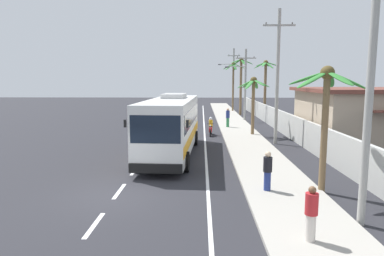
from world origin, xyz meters
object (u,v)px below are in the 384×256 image
(pedestrian_midwalk, at_px, (311,213))
(utility_pole_distant, at_px, (233,78))
(pedestrian_near_kerb, at_px, (228,117))
(utility_pole_nearest, at_px, (371,71))
(motorcycle_beside_bus, at_px, (211,128))
(pedestrian_far_walk, at_px, (268,170))
(utility_pole_mid, at_px, (277,75))
(coach_bus_foreground, at_px, (172,124))
(palm_nearest, at_px, (265,79))
(palm_farthest, at_px, (326,100))
(palm_fourth, at_px, (253,92))
(palm_third, at_px, (233,75))
(palm_second, at_px, (241,77))
(utility_pole_far, at_px, (244,83))

(pedestrian_midwalk, xyz_separation_m, utility_pole_distant, (1.76, 44.29, 4.05))
(pedestrian_near_kerb, height_order, utility_pole_nearest, utility_pole_nearest)
(motorcycle_beside_bus, distance_m, pedestrian_far_walk, 15.26)
(utility_pole_mid, bearing_deg, utility_pole_nearest, -91.12)
(coach_bus_foreground, distance_m, palm_nearest, 22.80)
(utility_pole_distant, height_order, palm_farthest, utility_pole_distant)
(motorcycle_beside_bus, height_order, palm_fourth, palm_fourth)
(palm_third, relative_size, palm_fourth, 1.48)
(palm_nearest, distance_m, palm_third, 10.00)
(motorcycle_beside_bus, bearing_deg, utility_pole_nearest, -76.59)
(coach_bus_foreground, xyz_separation_m, palm_nearest, (9.43, 20.56, 2.86))
(utility_pole_nearest, relative_size, palm_second, 1.22)
(utility_pole_mid, bearing_deg, motorcycle_beside_bus, 139.81)
(utility_pole_distant, bearing_deg, pedestrian_midwalk, -92.28)
(pedestrian_midwalk, xyz_separation_m, palm_farthest, (1.91, 4.66, 2.87))
(pedestrian_far_walk, bearing_deg, utility_pole_nearest, -163.05)
(pedestrian_far_walk, xyz_separation_m, palm_nearest, (4.89, 27.86, 3.83))
(pedestrian_near_kerb, height_order, utility_pole_mid, utility_pole_mid)
(palm_third, height_order, palm_farthest, palm_third)
(pedestrian_far_walk, distance_m, utility_pole_nearest, 5.50)
(coach_bus_foreground, distance_m, utility_pole_nearest, 12.81)
(pedestrian_near_kerb, bearing_deg, palm_second, -138.04)
(pedestrian_far_walk, bearing_deg, palm_fourth, -27.57)
(pedestrian_near_kerb, bearing_deg, coach_bus_foreground, 33.47)
(utility_pole_distant, xyz_separation_m, palm_third, (-0.20, -2.41, 0.31))
(motorcycle_beside_bus, bearing_deg, palm_nearest, 61.88)
(pedestrian_near_kerb, relative_size, palm_nearest, 0.26)
(pedestrian_midwalk, xyz_separation_m, palm_second, (2.16, 37.11, 4.11))
(pedestrian_midwalk, bearing_deg, palm_third, 97.93)
(pedestrian_far_walk, xyz_separation_m, utility_pole_far, (2.14, 25.52, 3.36))
(utility_pole_distant, height_order, palm_nearest, utility_pole_distant)
(utility_pole_far, bearing_deg, utility_pole_nearest, -89.43)
(pedestrian_midwalk, bearing_deg, utility_pole_mid, 91.59)
(palm_nearest, xyz_separation_m, palm_farthest, (-2.62, -27.69, -0.99))
(motorcycle_beside_bus, bearing_deg, palm_second, 75.77)
(pedestrian_far_walk, bearing_deg, palm_farthest, -107.28)
(palm_second, bearing_deg, utility_pole_far, -93.08)
(utility_pole_far, distance_m, palm_fourth, 10.56)
(coach_bus_foreground, height_order, pedestrian_far_walk, coach_bus_foreground)
(coach_bus_foreground, bearing_deg, utility_pole_mid, 28.54)
(motorcycle_beside_bus, distance_m, palm_nearest, 15.02)
(palm_fourth, height_order, palm_farthest, palm_farthest)
(utility_pole_nearest, xyz_separation_m, palm_third, (-0.50, 40.44, 0.44))
(coach_bus_foreground, height_order, utility_pole_nearest, utility_pole_nearest)
(utility_pole_nearest, distance_m, palm_third, 40.44)
(utility_pole_mid, bearing_deg, utility_pole_far, 92.26)
(pedestrian_near_kerb, bearing_deg, pedestrian_midwalk, 54.62)
(utility_pole_nearest, distance_m, palm_farthest, 3.38)
(coach_bus_foreground, height_order, utility_pole_far, utility_pole_far)
(utility_pole_distant, bearing_deg, pedestrian_far_walk, -93.05)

